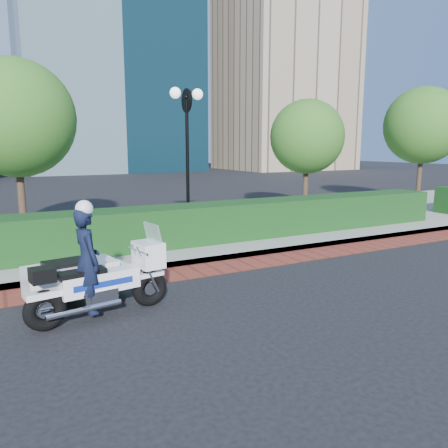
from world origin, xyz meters
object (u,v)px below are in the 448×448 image
lamppost (187,137)px  tree_d (423,126)px  tree_c (307,137)px  police_motorcycle (86,274)px  tree_b (15,118)px

lamppost → tree_d: 12.09m
tree_c → tree_d: tree_d is taller
tree_c → police_motorcycle: tree_c is taller
police_motorcycle → tree_d: bearing=12.5°
lamppost → tree_d: (12.00, 1.30, 0.65)m
tree_d → police_motorcycle: bearing=-158.3°
tree_b → police_motorcycle: 6.96m
lamppost → tree_b: bearing=163.9°
police_motorcycle → tree_b: bearing=85.5°
tree_b → tree_c: size_ratio=1.14×
tree_b → tree_c: tree_b is taller
tree_b → police_motorcycle: bearing=-85.3°
tree_b → tree_d: size_ratio=0.95×
lamppost → tree_c: tree_c is taller
tree_c → tree_d: bearing=0.0°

